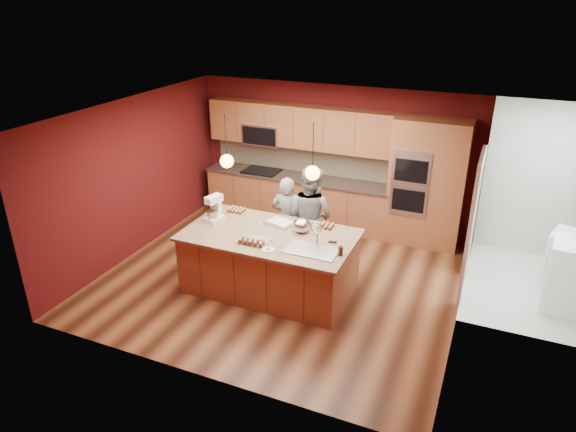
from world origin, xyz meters
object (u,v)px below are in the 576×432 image
at_px(person_left, 287,219).
at_px(person_right, 310,217).
at_px(island, 271,261).
at_px(stand_mixer, 214,210).
at_px(mixing_bowl, 302,225).

relative_size(person_left, person_right, 0.86).
distance_m(island, stand_mixer, 1.21).
distance_m(island, mixing_bowl, 0.74).
xyz_separation_m(island, person_right, (0.27, 0.97, 0.39)).
distance_m(island, person_right, 1.08).
relative_size(person_left, stand_mixer, 3.64).
relative_size(person_left, mixing_bowl, 5.49).
distance_m(person_right, stand_mixer, 1.57).
height_order(island, mixing_bowl, island).
height_order(stand_mixer, mixing_bowl, stand_mixer).
distance_m(stand_mixer, mixing_bowl, 1.43).
relative_size(stand_mixer, mixing_bowl, 1.51).
bearing_deg(person_left, island, 94.80).
distance_m(person_right, mixing_bowl, 0.76).
bearing_deg(person_right, mixing_bowl, 116.50).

